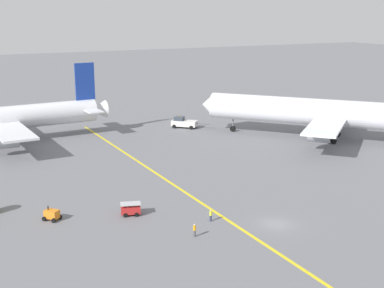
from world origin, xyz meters
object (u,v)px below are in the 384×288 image
pushback_tug (184,123)px  ground_crew_marshaller_foreground (211,215)px  gse_baggage_cart_trailing (131,209)px  ground_crew_ramp_agent_by_cones (195,230)px  airliner_being_pushed (323,113)px  gse_gpu_cart_small (52,214)px

pushback_tug → ground_crew_marshaller_foreground: pushback_tug is taller
gse_baggage_cart_trailing → ground_crew_marshaller_foreground: 11.04m
ground_crew_ramp_agent_by_cones → airliner_being_pushed: bearing=34.2°
airliner_being_pushed → gse_gpu_cart_small: 65.62m
ground_crew_marshaller_foreground → gse_baggage_cart_trailing: bearing=141.3°
pushback_tug → ground_crew_marshaller_foreground: bearing=-113.0°
gse_gpu_cart_small → pushback_tug: bearing=46.4°
pushback_tug → gse_gpu_cart_small: (-41.26, -43.31, -0.44)m
pushback_tug → gse_baggage_cart_trailing: (-31.32, -46.49, -0.38)m
gse_baggage_cart_trailing → airliner_being_pushed: bearing=23.1°
airliner_being_pushed → gse_gpu_cart_small: (-62.54, -19.25, -4.98)m
ground_crew_marshaller_foreground → ground_crew_ramp_agent_by_cones: size_ratio=0.96×
gse_baggage_cart_trailing → gse_gpu_cart_small: bearing=162.3°
gse_baggage_cart_trailing → ground_crew_ramp_agent_by_cones: size_ratio=1.84×
airliner_being_pushed → ground_crew_ramp_agent_by_cones: airliner_being_pushed is taller
gse_baggage_cart_trailing → ground_crew_ramp_agent_by_cones: (4.40, -10.33, 0.01)m
ground_crew_marshaller_foreground → gse_gpu_cart_small: bearing=151.5°
pushback_tug → gse_gpu_cart_small: 59.82m
gse_baggage_cart_trailing → pushback_tug: bearing=56.0°
airliner_being_pushed → ground_crew_marshaller_foreground: size_ratio=28.10×
airliner_being_pushed → ground_crew_marshaller_foreground: (-43.99, -29.33, -4.94)m
pushback_tug → ground_crew_ramp_agent_by_cones: 62.87m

